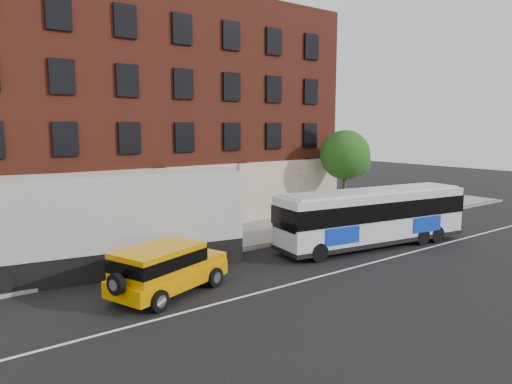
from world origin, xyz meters
TOP-DOWN VIEW (x-y plane):
  - ground at (0.00, 0.00)m, footprint 120.00×120.00m
  - sidewalk at (0.00, 9.00)m, footprint 60.00×6.00m
  - kerb at (0.00, 6.00)m, footprint 60.00×0.25m
  - lane_line at (0.00, 0.50)m, footprint 60.00×0.12m
  - building at (-0.01, 16.92)m, footprint 30.00×12.10m
  - sign_pole at (-8.50, 6.15)m, footprint 0.30×0.20m
  - street_tree at (13.54, 9.48)m, footprint 3.60×3.60m
  - city_bus at (8.33, 2.57)m, footprint 11.81×4.13m
  - yellow_suv at (-4.23, 2.49)m, footprint 5.36×3.58m
  - shipping_container at (-5.66, 6.80)m, footprint 13.77×5.05m

SIDE VIEW (x-z plane):
  - ground at x=0.00m, z-range 0.00..0.00m
  - lane_line at x=0.00m, z-range 0.00..0.01m
  - sidewalk at x=0.00m, z-range 0.00..0.15m
  - kerb at x=0.00m, z-range 0.00..0.15m
  - yellow_suv at x=-4.23m, z-range 0.15..2.15m
  - sign_pole at x=-8.50m, z-range 0.20..2.70m
  - city_bus at x=8.33m, z-range 0.16..3.34m
  - shipping_container at x=-5.66m, z-range -0.02..4.48m
  - street_tree at x=13.54m, z-range 1.31..7.51m
  - building at x=-0.01m, z-range 0.08..15.08m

